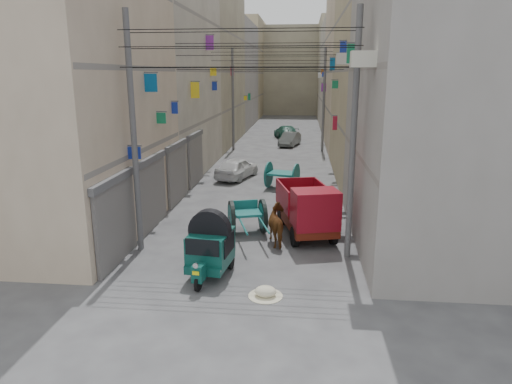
# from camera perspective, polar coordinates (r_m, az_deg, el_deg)

# --- Properties ---
(ground) EXTENTS (140.00, 140.00, 0.00)m
(ground) POSITION_cam_1_polar(r_m,az_deg,el_deg) (10.71, -6.26, -19.57)
(ground) COLOR #424244
(ground) RESTS_ON ground
(building_row_left) EXTENTS (8.00, 62.00, 14.00)m
(building_row_left) POSITION_cam_1_polar(r_m,az_deg,el_deg) (43.94, -7.58, 14.98)
(building_row_left) COLOR beige
(building_row_left) RESTS_ON ground
(building_row_right) EXTENTS (8.00, 62.00, 14.00)m
(building_row_right) POSITION_cam_1_polar(r_m,az_deg,el_deg) (43.21, 14.28, 14.68)
(building_row_right) COLOR gray
(building_row_right) RESTS_ON ground
(end_cap_building) EXTENTS (22.00, 10.00, 13.00)m
(end_cap_building) POSITION_cam_1_polar(r_m,az_deg,el_deg) (74.69, 4.43, 14.83)
(end_cap_building) COLOR #AAA486
(end_cap_building) RESTS_ON ground
(shutters_left) EXTENTS (0.18, 14.40, 2.88)m
(shutters_left) POSITION_cam_1_polar(r_m,az_deg,el_deg) (20.43, -11.15, 1.51)
(shutters_left) COLOR #4E4D52
(shutters_left) RESTS_ON ground
(signboards) EXTENTS (8.22, 40.52, 5.67)m
(signboards) POSITION_cam_1_polar(r_m,az_deg,el_deg) (30.49, 2.06, 9.67)
(signboards) COLOR #162D9E
(signboards) RESTS_ON ground
(ac_units) EXTENTS (0.70, 6.55, 3.35)m
(ac_units) POSITION_cam_1_polar(r_m,az_deg,el_deg) (16.47, 12.27, 19.23)
(ac_units) COLOR beige
(ac_units) RESTS_ON ground
(utility_poles) EXTENTS (7.40, 22.20, 8.00)m
(utility_poles) POSITION_cam_1_polar(r_m,az_deg,el_deg) (25.81, 1.40, 10.07)
(utility_poles) COLOR #565558
(utility_poles) RESTS_ON ground
(overhead_cables) EXTENTS (7.40, 22.52, 1.12)m
(overhead_cables) POSITION_cam_1_polar(r_m,az_deg,el_deg) (23.16, 0.92, 16.42)
(overhead_cables) COLOR black
(overhead_cables) RESTS_ON ground
(auto_rickshaw) EXTENTS (1.46, 2.30, 1.58)m
(auto_rickshaw) POSITION_cam_1_polar(r_m,az_deg,el_deg) (14.01, -5.75, -6.73)
(auto_rickshaw) COLOR black
(auto_rickshaw) RESTS_ON ground
(tonga_cart) EXTENTS (1.87, 3.10, 1.32)m
(tonga_cart) POSITION_cam_1_polar(r_m,az_deg,el_deg) (17.59, -1.09, -3.04)
(tonga_cart) COLOR black
(tonga_cart) RESTS_ON ground
(mini_truck) EXTENTS (2.47, 3.94, 2.05)m
(mini_truck) POSITION_cam_1_polar(r_m,az_deg,el_deg) (17.12, 6.62, -2.59)
(mini_truck) COLOR black
(mini_truck) RESTS_ON ground
(second_cart) EXTENTS (1.91, 1.78, 1.42)m
(second_cart) POSITION_cam_1_polar(r_m,az_deg,el_deg) (24.51, 3.29, 2.15)
(second_cart) COLOR #16635F
(second_cart) RESTS_ON ground
(feed_sack) EXTENTS (0.60, 0.48, 0.30)m
(feed_sack) POSITION_cam_1_polar(r_m,az_deg,el_deg) (12.94, 1.20, -12.30)
(feed_sack) COLOR beige
(feed_sack) RESTS_ON ground
(horse) EXTENTS (1.23, 1.80, 1.39)m
(horse) POSITION_cam_1_polar(r_m,az_deg,el_deg) (16.54, 2.92, -4.17)
(horse) COLOR maroon
(horse) RESTS_ON ground
(distant_car_white) EXTENTS (2.49, 3.94, 1.25)m
(distant_car_white) POSITION_cam_1_polar(r_m,az_deg,el_deg) (27.00, -2.40, 3.02)
(distant_car_white) COLOR silver
(distant_car_white) RESTS_ON ground
(distant_car_grey) EXTENTS (1.96, 3.69, 1.15)m
(distant_car_grey) POSITION_cam_1_polar(r_m,az_deg,el_deg) (39.65, 4.25, 6.61)
(distant_car_grey) COLOR #4F5452
(distant_car_grey) RESTS_ON ground
(distant_car_green) EXTENTS (2.73, 4.65, 1.26)m
(distant_car_green) POSITION_cam_1_polar(r_m,az_deg,el_deg) (44.08, 3.78, 7.48)
(distant_car_green) COLOR #1B503F
(distant_car_green) RESTS_ON ground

